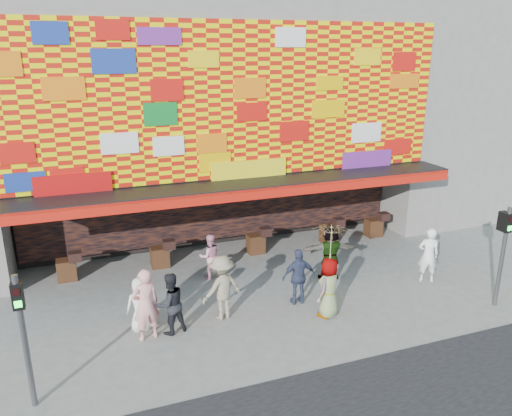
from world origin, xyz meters
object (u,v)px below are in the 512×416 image
object	(u,v)px
ped_g	(329,288)
ped_f	(330,252)
signal_left	(23,327)
parasol	(331,243)
ped_b	(146,305)
ped_d	(222,288)
ped_i	(210,256)
ped_h	(428,255)
signal_right	(504,246)
ped_e	(299,277)
ped_a	(140,304)
ped_c	(170,304)

from	to	relation	value
ped_g	ped_f	bearing A→B (deg)	-152.89
signal_left	parasol	distance (m)	7.63
ped_b	ped_f	world-z (taller)	ped_b
ped_d	ped_i	world-z (taller)	ped_d
signal_left	ped_d	xyz separation A→B (m)	(4.73, 2.07, -0.94)
ped_h	ped_i	size ratio (longest dim) A/B	1.20
parasol	ped_h	bearing A→B (deg)	12.13
ped_g	ped_i	size ratio (longest dim) A/B	1.15
signal_right	ped_e	bearing A→B (deg)	158.44
ped_b	ped_a	bearing A→B (deg)	-92.90
ped_e	parasol	size ratio (longest dim) A/B	0.87
ped_c	parasol	world-z (taller)	parasol
ped_b	ped_i	xyz separation A→B (m)	(2.47, 2.93, -0.22)
ped_c	ped_g	world-z (taller)	ped_g
signal_left	ped_c	size ratio (longest dim) A/B	1.79
signal_left	ped_d	bearing A→B (deg)	23.67
ped_b	ped_d	xyz separation A→B (m)	(2.11, 0.34, -0.05)
signal_right	parasol	size ratio (longest dim) A/B	1.54
ped_b	ped_i	world-z (taller)	ped_b
ped_b	ped_c	size ratio (longest dim) A/B	1.16
ped_a	signal_right	bearing A→B (deg)	164.79
signal_right	ped_g	xyz separation A→B (m)	(-4.87, 1.16, -1.00)
ped_f	signal_left	bearing A→B (deg)	31.81
ped_f	ped_i	xyz separation A→B (m)	(-3.62, 1.38, -0.17)
ped_a	ped_b	distance (m)	0.55
ped_a	ped_f	xyz separation A→B (m)	(6.18, 1.06, 0.17)
ped_b	ped_f	size ratio (longest dim) A/B	1.06
ped_d	ped_b	bearing A→B (deg)	-7.12
ped_b	ped_d	world-z (taller)	ped_b
ped_g	parasol	bearing A→B (deg)	132.16
ped_d	signal_right	bearing A→B (deg)	148.54
ped_a	ped_e	bearing A→B (deg)	176.04
ped_f	ped_h	world-z (taller)	ped_f
ped_g	ped_e	bearing A→B (deg)	-97.31
ped_a	ped_b	bearing A→B (deg)	97.40
ped_d	ped_i	distance (m)	2.62
signal_left	ped_f	xyz separation A→B (m)	(8.71, 3.28, -0.94)
signal_right	ped_d	bearing A→B (deg)	164.86
ped_c	parasol	bearing A→B (deg)	154.22
ped_a	ped_i	distance (m)	3.53
ped_b	ped_e	xyz separation A→B (m)	(4.44, 0.38, -0.12)
signal_right	ped_f	distance (m)	5.03
ped_c	ped_a	bearing A→B (deg)	-46.64
ped_e	ped_f	xyz separation A→B (m)	(1.65, 1.17, 0.07)
ped_c	ped_d	world-z (taller)	ped_d
ped_h	ped_d	bearing A→B (deg)	23.05
ped_b	signal_right	bearing A→B (deg)	157.14
signal_left	ped_c	bearing A→B (deg)	29.14
signal_left	ped_e	distance (m)	7.44
ped_c	ped_d	distance (m)	1.50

